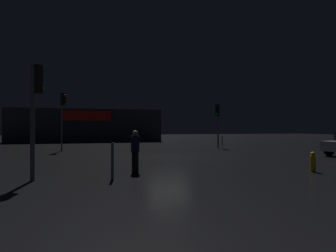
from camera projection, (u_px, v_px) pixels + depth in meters
The scene contains 9 objects.
ground_plane at pixel (168, 157), 18.49m from camera, with size 120.00×120.00×0.00m, color black.
store_building at pixel (87, 126), 41.68m from camera, with size 19.02×10.08×4.19m.
traffic_signal_opposite at pixel (63, 107), 22.89m from camera, with size 0.42×0.42×4.45m.
traffic_signal_cross_left at pixel (218, 117), 26.64m from camera, with size 0.42×0.42×3.87m.
traffic_signal_cross_right at pixel (35, 99), 10.14m from camera, with size 0.42×0.42×3.94m.
pedestrian at pixel (135, 148), 11.96m from camera, with size 0.48×0.48×1.69m.
fire_hydrant at pixel (313, 162), 12.08m from camera, with size 0.22×0.22×0.82m.
bollard_kerb_a at pixel (112, 161), 10.27m from camera, with size 0.10×0.10×1.27m, color #595B60.
bollard_kerb_b at pixel (222, 141), 29.38m from camera, with size 0.09×0.09×1.01m, color #595B60.
Camera 1 is at (-4.99, -17.81, 1.79)m, focal length 31.91 mm.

